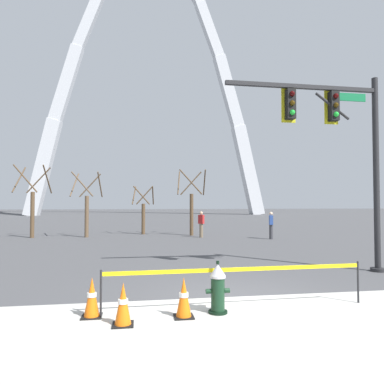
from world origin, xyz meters
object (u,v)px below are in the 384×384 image
object	(u,v)px
pedestrian_walking_left	(201,224)
pedestrian_standing_center	(271,225)
fire_hydrant	(218,288)
traffic_cone_mid_sidewalk	(92,298)
traffic_signal_gantry	(342,138)
traffic_cone_by_hydrant	(123,304)
monument_arch	(150,95)
traffic_cone_curb_edge	(184,298)

from	to	relation	value
pedestrian_walking_left	pedestrian_standing_center	bearing A→B (deg)	-22.77
fire_hydrant	pedestrian_walking_left	distance (m)	14.61
traffic_cone_mid_sidewalk	pedestrian_standing_center	xyz separation A→B (m)	(8.53, 12.68, 0.46)
traffic_signal_gantry	pedestrian_standing_center	bearing A→B (deg)	80.82
traffic_cone_by_hydrant	traffic_cone_mid_sidewalk	xyz separation A→B (m)	(-0.58, 0.52, 0.00)
fire_hydrant	traffic_signal_gantry	bearing A→B (deg)	34.42
traffic_cone_by_hydrant	traffic_signal_gantry	distance (m)	8.21
traffic_cone_by_hydrant	traffic_cone_mid_sidewalk	world-z (taller)	same
traffic_cone_by_hydrant	fire_hydrant	bearing A→B (deg)	12.93
fire_hydrant	pedestrian_standing_center	size ratio (longest dim) A/B	0.62
monument_arch	pedestrian_standing_center	size ratio (longest dim) A/B	31.61
fire_hydrant	pedestrian_standing_center	world-z (taller)	pedestrian_standing_center
monument_arch	pedestrian_walking_left	world-z (taller)	monument_arch
traffic_cone_curb_edge	monument_arch	world-z (taller)	monument_arch
traffic_cone_curb_edge	traffic_signal_gantry	xyz separation A→B (m)	(5.31, 3.33, 3.71)
pedestrian_walking_left	traffic_cone_mid_sidewalk	bearing A→B (deg)	-108.10
traffic_cone_curb_edge	pedestrian_walking_left	size ratio (longest dim) A/B	0.46
traffic_cone_curb_edge	traffic_signal_gantry	size ratio (longest dim) A/B	0.12
pedestrian_standing_center	traffic_cone_curb_edge	bearing A→B (deg)	-117.93
traffic_cone_mid_sidewalk	traffic_cone_curb_edge	size ratio (longest dim) A/B	1.00
traffic_cone_by_hydrant	pedestrian_standing_center	xyz separation A→B (m)	(7.95, 13.20, 0.46)
pedestrian_standing_center	traffic_cone_by_hydrant	bearing A→B (deg)	-121.04
monument_arch	pedestrian_walking_left	xyz separation A→B (m)	(1.72, -41.74, -20.97)
monument_arch	traffic_cone_by_hydrant	bearing A→B (deg)	-92.40
traffic_cone_by_hydrant	traffic_cone_curb_edge	world-z (taller)	same
traffic_cone_curb_edge	monument_arch	distance (m)	60.26
traffic_cone_mid_sidewalk	traffic_cone_curb_edge	world-z (taller)	same
traffic_signal_gantry	monument_arch	xyz separation A→B (m)	(-4.02, 52.98, 17.72)
traffic_cone_by_hydrant	monument_arch	size ratio (longest dim) A/B	0.01
traffic_cone_by_hydrant	monument_arch	world-z (taller)	monument_arch
traffic_cone_by_hydrant	traffic_signal_gantry	bearing A→B (deg)	29.27
traffic_cone_mid_sidewalk	monument_arch	world-z (taller)	monument_arch
fire_hydrant	traffic_cone_by_hydrant	bearing A→B (deg)	-167.07
fire_hydrant	traffic_cone_curb_edge	world-z (taller)	fire_hydrant
traffic_signal_gantry	pedestrian_walking_left	bearing A→B (deg)	101.57
fire_hydrant	monument_arch	distance (m)	60.07
traffic_cone_by_hydrant	traffic_cone_mid_sidewalk	bearing A→B (deg)	138.23
traffic_cone_curb_edge	pedestrian_standing_center	bearing A→B (deg)	62.07
monument_arch	traffic_cone_mid_sidewalk	bearing A→B (deg)	-93.02
fire_hydrant	traffic_signal_gantry	distance (m)	6.68
traffic_signal_gantry	pedestrian_standing_center	distance (m)	10.27
pedestrian_walking_left	traffic_cone_curb_edge	bearing A→B (deg)	-101.68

